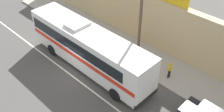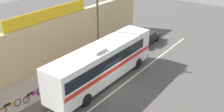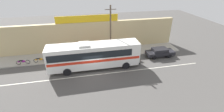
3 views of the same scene
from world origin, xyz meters
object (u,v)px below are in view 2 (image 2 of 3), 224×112
object	(u,v)px
motorcycle_orange	(10,106)
pedestrian_far_right	(110,43)
utility_pole	(98,24)
motorcycle_blue	(33,94)
motorcycle_green	(45,86)
intercity_bus	(102,62)
parked_car	(147,37)

from	to	relation	value
motorcycle_orange	pedestrian_far_right	bearing A→B (deg)	2.28
utility_pole	pedestrian_far_right	world-z (taller)	utility_pole
utility_pole	motorcycle_blue	bearing A→B (deg)	-179.38
motorcycle_green	pedestrian_far_right	size ratio (longest dim) A/B	1.20
motorcycle_green	pedestrian_far_right	distance (m)	9.92
intercity_bus	pedestrian_far_right	size ratio (longest dim) A/B	7.71
parked_car	motorcycle_orange	world-z (taller)	parked_car
intercity_bus	motorcycle_green	world-z (taller)	intercity_bus
utility_pole	motorcycle_orange	size ratio (longest dim) A/B	4.12
motorcycle_blue	motorcycle_orange	xyz separation A→B (m)	(-1.98, 0.18, 0.00)
parked_car	utility_pole	distance (m)	8.53
motorcycle_blue	parked_car	bearing A→B (deg)	-4.91
motorcycle_green	motorcycle_orange	bearing A→B (deg)	-179.46
intercity_bus	motorcycle_blue	size ratio (longest dim) A/B	6.25
motorcycle_blue	motorcycle_green	world-z (taller)	same
intercity_bus	motorcycle_orange	xyz separation A→B (m)	(-7.61, 2.93, -1.50)
motorcycle_orange	utility_pole	bearing A→B (deg)	-0.48
utility_pole	pedestrian_far_right	distance (m)	4.24
parked_car	motorcycle_orange	bearing A→B (deg)	175.05
parked_car	utility_pole	bearing A→B (deg)	169.02
intercity_bus	motorcycle_blue	xyz separation A→B (m)	(-5.63, 2.75, -1.50)
parked_car	motorcycle_blue	world-z (taller)	parked_car
intercity_bus	pedestrian_far_right	distance (m)	6.77
parked_car	utility_pole	size ratio (longest dim) A/B	0.57
intercity_bus	utility_pole	bearing A→B (deg)	44.12
parked_car	motorcycle_blue	bearing A→B (deg)	175.09
utility_pole	motorcycle_orange	distance (m)	11.15
motorcycle_orange	parked_car	bearing A→B (deg)	-4.95
pedestrian_far_right	parked_car	bearing A→B (deg)	-23.41
motorcycle_blue	motorcycle_orange	distance (m)	1.99
parked_car	utility_pole	world-z (taller)	utility_pole
pedestrian_far_right	intercity_bus	bearing A→B (deg)	-148.84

